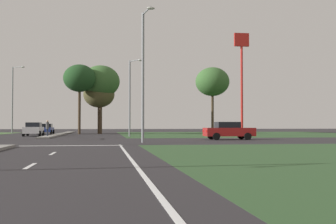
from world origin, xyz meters
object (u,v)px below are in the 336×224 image
Objects in this scene: treeline_fourth at (80,79)px; treeline_fifth at (99,95)px; car_red_near at (229,131)px; car_blue_second at (46,129)px; treeline_sixth at (101,82)px; street_lamp_third at (131,94)px; pedestrian_at_median at (47,126)px; street_lamp_fourth at (13,96)px; treeline_seventh at (212,82)px; street_lamp_second at (144,70)px; car_white_third at (34,129)px; fastfood_pole_sign at (242,61)px.

treeline_fifth is at bearing 46.44° from treeline_fourth.
car_red_near reaches higher than car_blue_second.
street_lamp_third is at bearing -77.35° from treeline_sixth.
treeline_fourth reaches higher than pedestrian_at_median.
street_lamp_fourth is at bearing 73.79° from pedestrian_at_median.
treeline_seventh is (22.77, 18.10, 6.91)m from pedestrian_at_median.
street_lamp_third is at bearing -128.78° from treeline_seventh.
car_red_near is 2.65× the size of pedestrian_at_median.
treeline_fifth is 0.75× the size of treeline_seventh.
treeline_seventh reaches higher than pedestrian_at_median.
treeline_fourth is 0.97× the size of treeline_sixth.
street_lamp_second is at bearing -77.97° from treeline_fourth.
treeline_fourth reaches higher than car_white_third.
treeline_sixth is at bearing -156.64° from car_red_near.
street_lamp_fourth reaches higher than treeline_fifth.
treeline_seventh is (13.86, 17.25, 3.24)m from street_lamp_third.
car_red_near is 29.64m from treeline_sixth.
street_lamp_fourth reaches higher than street_lamp_third.
treeline_fourth is at bearing 116.14° from street_lamp_third.
pedestrian_at_median is at bearing 114.52° from car_white_third.
car_red_near is at bearing -59.20° from treeline_fourth.
treeline_sixth reaches higher than pedestrian_at_median.
street_lamp_second is 5.75× the size of pedestrian_at_median.
treeline_fourth is at bearing 150.17° from fastfood_pole_sign.
street_lamp_second is 36.67m from treeline_seventh.
car_blue_second is at bearing -170.03° from treeline_fifth.
pedestrian_at_median is 15.56m from treeline_fourth.
treeline_sixth is at bearing -173.80° from treeline_seventh.
pedestrian_at_median is 0.17× the size of treeline_sixth.
street_lamp_third is 16.01m from treeline_sixth.
pedestrian_at_median is at bearing -141.51° from treeline_seventh.
street_lamp_second reaches higher than car_red_near.
car_red_near is 28.90m from treeline_fourth.
street_lamp_fourth is (-25.20, 33.77, 5.07)m from car_red_near.
fastfood_pole_sign is 21.81m from treeline_sixth.
street_lamp_fourth is at bearing 152.06° from treeline_sixth.
street_lamp_second is 0.78× the size of fastfood_pole_sign.
treeline_sixth reaches higher than car_white_third.
fastfood_pole_sign is at bearing -29.33° from pedestrian_at_median.
treeline_sixth is at bearing 35.74° from pedestrian_at_median.
treeline_fifth reaches higher than pedestrian_at_median.
street_lamp_third is (0.08, 16.56, -0.55)m from street_lamp_second.
treeline_fifth is (13.50, -6.89, -0.10)m from street_lamp_fourth.
treeline_fifth is (-11.70, 26.88, 4.97)m from car_red_near.
treeline_sixth reaches higher than street_lamp_second.
car_white_third is 15.38m from treeline_sixth.
car_white_third is at bearing 118.27° from street_lamp_second.
street_lamp_second is 0.93× the size of treeline_seventh.
treeline_fifth is at bearing -170.03° from car_blue_second.
pedestrian_at_median is at bearing -107.35° from treeline_fifth.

